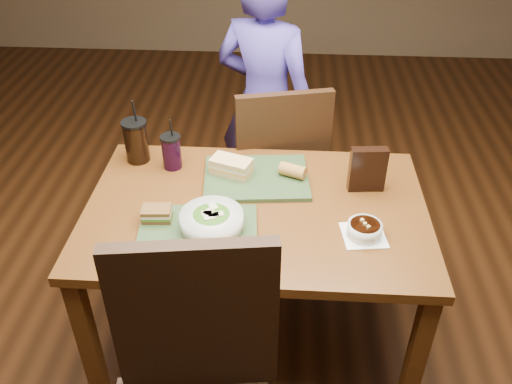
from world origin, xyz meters
TOP-DOWN VIEW (x-y plane):
  - ground at (0.00, 0.00)m, footprint 6.00×6.00m
  - dining_table at (0.00, 0.00)m, footprint 1.30×0.85m
  - chair_far at (0.09, 0.58)m, footprint 0.52×0.53m
  - diner at (-0.01, 0.88)m, footprint 0.63×0.53m
  - tray_near at (-0.20, -0.18)m, footprint 0.44×0.35m
  - tray_far at (-0.01, 0.18)m, footprint 0.45×0.36m
  - salad_bowl at (-0.15, -0.16)m, footprint 0.22×0.22m
  - soup_bowl at (0.39, -0.14)m, footprint 0.17×0.17m
  - sandwich_near at (-0.35, -0.12)m, footprint 0.11×0.08m
  - sandwich_far at (-0.11, 0.20)m, footprint 0.18×0.14m
  - baguette_near at (-0.07, -0.30)m, footprint 0.14×0.10m
  - baguette_far at (0.14, 0.19)m, footprint 0.12×0.09m
  - cup_cola at (-0.53, 0.30)m, footprint 0.11×0.11m
  - cup_berry at (-0.37, 0.26)m, footprint 0.08×0.08m
  - chip_bag at (0.43, 0.15)m, footprint 0.15×0.06m

SIDE VIEW (x-z plane):
  - ground at x=0.00m, z-range 0.00..0.00m
  - chair_far at x=0.09m, z-range 0.06..1.05m
  - dining_table at x=0.00m, z-range 0.28..1.03m
  - diner at x=-0.01m, z-range 0.00..1.47m
  - tray_near at x=-0.20m, z-range 0.75..0.77m
  - tray_far at x=-0.01m, z-range 0.75..0.77m
  - soup_bowl at x=0.39m, z-range 0.75..0.81m
  - sandwich_near at x=-0.35m, z-range 0.77..0.82m
  - baguette_far at x=0.14m, z-range 0.77..0.82m
  - baguette_near at x=-0.07m, z-range 0.77..0.83m
  - sandwich_far at x=-0.11m, z-range 0.77..0.83m
  - salad_bowl at x=-0.15m, z-range 0.77..0.84m
  - cup_berry at x=-0.37m, z-range 0.71..0.94m
  - chip_bag at x=0.43m, z-range 0.75..0.94m
  - cup_cola at x=-0.53m, z-range 0.70..0.99m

